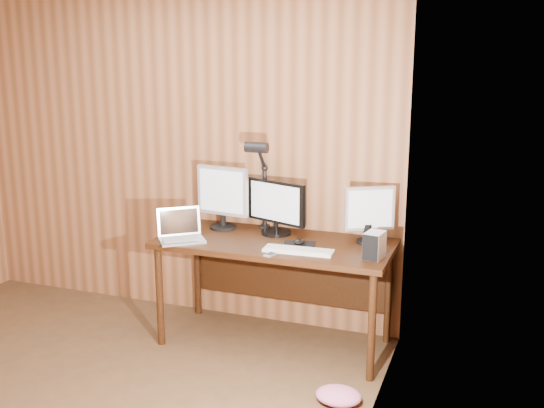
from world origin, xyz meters
The scene contains 13 objects.
desk centered at (0.93, 1.70, 0.63)m, with size 1.60×0.70×0.75m.
monitor_center centered at (0.88, 1.79, 0.95)m, with size 0.47×0.21×0.38m.
monitor_left centered at (0.47, 1.80, 1.00)m, with size 0.41×0.19×0.46m.
monitor_right centered at (1.54, 1.80, 0.96)m, with size 0.31×0.20×0.39m.
laptop centered at (0.32, 1.44, 0.80)m, with size 0.37×0.36×0.21m.
keyboard centered at (1.16, 1.45, 0.76)m, with size 0.46×0.16×0.02m.
mousepad centered at (1.12, 1.60, 0.75)m, with size 0.21×0.17×0.00m, color black.
mouse centered at (1.12, 1.60, 0.77)m, with size 0.07×0.11×0.04m, color black.
hard_drive centered at (1.64, 1.50, 0.83)m, with size 0.13×0.17×0.17m.
phone centered at (1.01, 1.33, 0.76)m, with size 0.07×0.10×0.01m.
speaker centered at (1.53, 1.79, 0.82)m, with size 0.06×0.06×0.13m, color black.
desk_lamp centered at (0.76, 1.82, 1.18)m, with size 0.16×0.23×0.70m.
fabric_pile centered at (1.55, 1.02, 0.04)m, with size 0.27×0.22×0.09m, color #D66795, non-canonical shape.
Camera 1 is at (2.33, -2.27, 2.00)m, focal length 42.00 mm.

